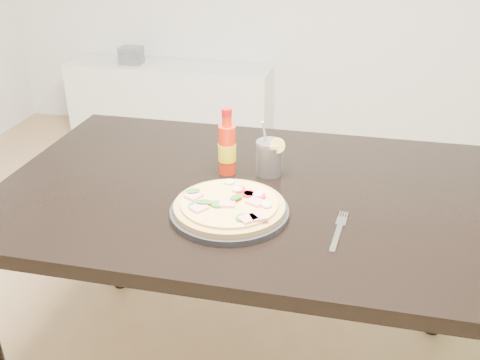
% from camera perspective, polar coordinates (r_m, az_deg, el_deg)
% --- Properties ---
extents(dining_table, '(1.40, 0.90, 0.75)m').
position_cam_1_polar(dining_table, '(1.54, 0.98, -3.44)').
color(dining_table, black).
rests_on(dining_table, ground).
extents(plate, '(0.30, 0.30, 0.02)m').
position_cam_1_polar(plate, '(1.36, -1.13, -3.39)').
color(plate, black).
rests_on(plate, dining_table).
extents(pizza, '(0.28, 0.28, 0.03)m').
position_cam_1_polar(pizza, '(1.35, -1.07, -2.68)').
color(pizza, tan).
rests_on(pizza, plate).
extents(hot_sauce_bottle, '(0.05, 0.05, 0.20)m').
position_cam_1_polar(hot_sauce_bottle, '(1.55, -1.38, 3.42)').
color(hot_sauce_bottle, red).
rests_on(hot_sauce_bottle, dining_table).
extents(cola_cup, '(0.09, 0.08, 0.17)m').
position_cam_1_polar(cola_cup, '(1.56, 3.16, 2.31)').
color(cola_cup, black).
rests_on(cola_cup, dining_table).
extents(fork, '(0.04, 0.19, 0.00)m').
position_cam_1_polar(fork, '(1.32, 10.49, -5.23)').
color(fork, silver).
rests_on(fork, dining_table).
extents(media_console, '(1.40, 0.34, 0.50)m').
position_cam_1_polar(media_console, '(3.81, -7.48, 8.41)').
color(media_console, white).
rests_on(media_console, ground).
extents(cd_stack, '(0.14, 0.12, 0.11)m').
position_cam_1_polar(cd_stack, '(3.80, -11.51, 12.89)').
color(cd_stack, slate).
rests_on(cd_stack, media_console).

